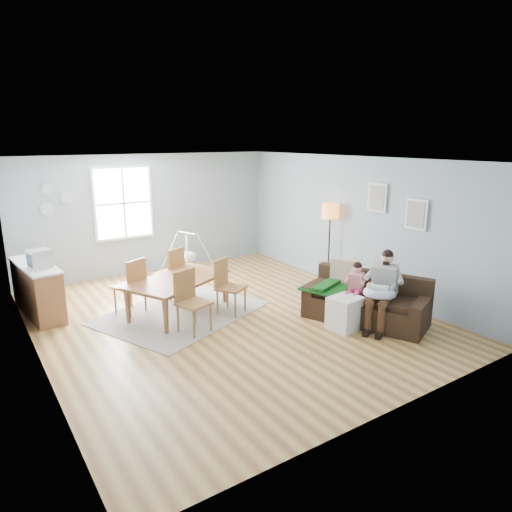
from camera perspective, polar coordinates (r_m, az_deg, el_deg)
room at (r=7.50m, az=-3.93°, el=9.77°), size 8.40×9.40×3.90m
window at (r=10.52m, az=-16.26°, el=6.37°), size 1.32×0.08×1.62m
pictures at (r=8.70m, az=17.11°, el=6.04°), size 0.05×1.34×0.74m
wall_plates at (r=10.18m, az=-23.91°, el=6.47°), size 0.67×0.02×0.66m
sofa at (r=8.05m, az=13.66°, el=-5.89°), size 1.59×2.18×0.81m
green_throw at (r=8.13m, az=9.12°, el=-3.74°), size 1.12×1.01×0.04m
beige_pillow at (r=8.27m, az=10.88°, el=-1.97°), size 0.34×0.46×0.46m
father at (r=7.72m, az=15.53°, el=-3.79°), size 0.93×0.71×1.27m
nursing_pillow at (r=7.60m, az=15.15°, el=-4.50°), size 0.71×0.70×0.21m
infant at (r=7.59m, az=14.95°, el=-3.87°), size 0.25×0.35×0.13m
toddler at (r=7.91m, az=12.32°, el=-3.14°), size 0.53×0.44×0.79m
floor_lamp at (r=9.68m, az=9.25°, el=4.73°), size 0.35×0.35×1.72m
storage_cube at (r=7.62m, az=11.02°, el=-7.05°), size 0.55×0.50×0.54m
rug at (r=8.35m, az=-9.33°, el=-6.98°), size 3.29×2.93×0.01m
dining_table at (r=8.24m, az=-9.42°, el=-4.93°), size 2.10×1.72×0.65m
chair_sw at (r=7.39m, az=-8.29°, el=-5.06°), size 0.57×0.57×1.01m
chair_se at (r=8.08m, az=-3.69°, el=-3.34°), size 0.61×0.61×0.98m
chair_nw at (r=8.31m, az=-15.16°, el=-3.21°), size 0.60×0.60×1.01m
chair_ne at (r=8.94m, az=-10.43°, el=-1.68°), size 0.60×0.60×1.01m
counter at (r=8.89m, az=-25.66°, el=-3.75°), size 0.67×1.70×0.93m
monitor at (r=8.43m, az=-25.47°, el=-0.32°), size 0.38×0.37×0.31m
baby_swing at (r=10.52m, az=-8.52°, el=0.03°), size 1.19×1.21×0.97m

